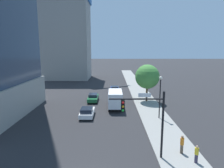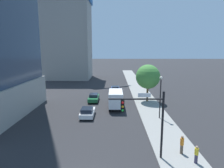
% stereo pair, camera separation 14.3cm
% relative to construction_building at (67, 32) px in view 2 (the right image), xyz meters
% --- Properties ---
extents(sidewalk, '(4.35, 120.00, 0.15)m').
position_rel_construction_building_xyz_m(sidewalk, '(21.92, -35.00, -15.52)').
color(sidewalk, gray).
rests_on(sidewalk, ground).
extents(construction_building, '(22.12, 12.87, 36.35)m').
position_rel_construction_building_xyz_m(construction_building, '(0.00, 0.00, 0.00)').
color(construction_building, '#9E9B93').
rests_on(construction_building, ground).
extents(traffic_light_pole, '(4.88, 0.48, 6.20)m').
position_rel_construction_building_xyz_m(traffic_light_pole, '(18.59, -50.85, -11.28)').
color(traffic_light_pole, black).
rests_on(traffic_light_pole, sidewalk).
extents(street_lamp, '(0.44, 0.44, 6.07)m').
position_rel_construction_building_xyz_m(street_lamp, '(22.40, -40.36, -11.50)').
color(street_lamp, black).
rests_on(street_lamp, sidewalk).
extents(street_tree, '(4.57, 4.57, 7.01)m').
position_rel_construction_building_xyz_m(street_tree, '(22.19, -30.93, -10.73)').
color(street_tree, brown).
rests_on(street_tree, sidewalk).
extents(car_green, '(1.83, 4.61, 1.48)m').
position_rel_construction_building_xyz_m(car_green, '(11.88, -30.65, -14.85)').
color(car_green, '#1E6638').
rests_on(car_green, ground).
extents(car_white, '(1.94, 4.17, 1.48)m').
position_rel_construction_building_xyz_m(car_white, '(11.88, -39.56, -14.86)').
color(car_white, silver).
rests_on(car_white, ground).
extents(car_blue, '(1.87, 4.48, 1.37)m').
position_rel_construction_building_xyz_m(car_blue, '(16.11, -21.89, -14.92)').
color(car_blue, '#233D9E').
rests_on(car_blue, ground).
extents(box_truck, '(2.28, 7.21, 3.05)m').
position_rel_construction_building_xyz_m(box_truck, '(16.11, -34.67, -13.86)').
color(box_truck, silver).
rests_on(box_truck, ground).
extents(pedestrian_orange_shirt, '(0.34, 0.34, 1.78)m').
position_rel_construction_building_xyz_m(pedestrian_orange_shirt, '(22.28, -50.08, -14.54)').
color(pedestrian_orange_shirt, brown).
rests_on(pedestrian_orange_shirt, sidewalk).
extents(pedestrian_yellow_shirt, '(0.34, 0.34, 1.60)m').
position_rel_construction_building_xyz_m(pedestrian_yellow_shirt, '(23.00, -51.67, -14.64)').
color(pedestrian_yellow_shirt, '#38334C').
rests_on(pedestrian_yellow_shirt, sidewalk).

